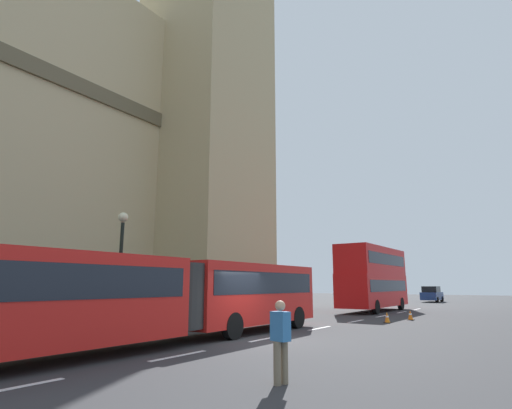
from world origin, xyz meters
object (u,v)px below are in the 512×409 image
Objects in this scene: articulated_bus at (173,293)px; traffic_cone_middle at (410,315)px; sedan_lead at (432,294)px; traffic_cone_west at (387,317)px; pedestrian_near_cones at (281,338)px; street_lamp at (120,261)px; double_decker_bus at (373,276)px.

traffic_cone_middle is (14.82, -4.32, -1.46)m from articulated_bus.
articulated_bus reaches higher than sedan_lead.
pedestrian_near_cones is (-15.06, -2.44, 0.63)m from traffic_cone_west.
articulated_bus is 3.20× the size of street_lamp.
articulated_bus is at bearing -103.14° from street_lamp.
double_decker_bus is 8.23m from traffic_cone_middle.
double_decker_bus reaches higher than sedan_lead.
articulated_bus is 12.89m from traffic_cone_west.
sedan_lead is 2.60× the size of pedestrian_near_cones.
traffic_cone_west is 0.11× the size of street_lamp.
traffic_cone_middle is 0.11× the size of street_lamp.
double_decker_bus is at bearing 33.33° from traffic_cone_middle.
street_lamp is 11.59m from pedestrian_near_cones.
double_decker_bus is 5.76× the size of pedestrian_near_cones.
double_decker_bus reaches higher than traffic_cone_west.
traffic_cone_west is at bearing 167.86° from traffic_cone_middle.
sedan_lead is at bearing 0.46° from double_decker_bus.
articulated_bus is at bearing 163.75° from traffic_cone_middle.
pedestrian_near_cones is at bearing -109.87° from street_lamp.
double_decker_bus is at bearing 0.01° from articulated_bus.
double_decker_bus is (21.40, 0.00, 0.96)m from articulated_bus.
double_decker_bus is 20.84m from street_lamp.
street_lamp reaches higher than double_decker_bus.
pedestrian_near_cones is (-2.82, -6.21, -0.83)m from articulated_bus.
street_lamp is at bearing 174.05° from sedan_lead.
sedan_lead is at bearing 7.39° from traffic_cone_west.
double_decker_bus is 1.85× the size of street_lamp.
traffic_cone_middle is at bearing -16.25° from articulated_bus.
traffic_cone_west is 0.34× the size of pedestrian_near_cones.
traffic_cone_west is 2.65m from traffic_cone_middle.
sedan_lead is 7.59× the size of traffic_cone_west.
pedestrian_near_cones reaches higher than traffic_cone_middle.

